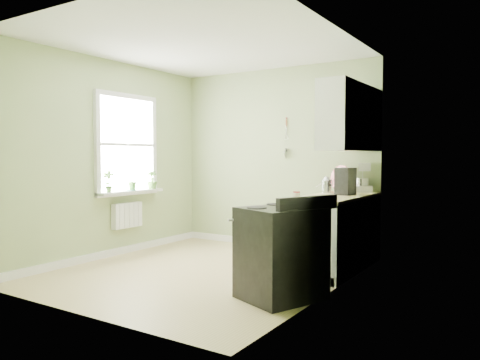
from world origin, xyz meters
The scene contains 21 objects.
floor centered at (0.00, 0.00, -0.01)m, with size 3.20×3.60×0.02m, color tan.
ceiling centered at (0.00, 0.00, 2.71)m, with size 3.20×3.60×0.02m, color white.
wall_back centered at (0.00, 1.81, 1.35)m, with size 3.20×0.02×2.70m, color #A1B37A.
wall_left centered at (-1.61, 0.00, 1.35)m, with size 0.02×3.60×2.70m, color #A1B37A.
wall_right centered at (1.61, 0.00, 1.35)m, with size 0.02×3.60×2.70m, color #A1B37A.
base_cabinets centered at (1.30, 1.00, 0.43)m, with size 0.60×1.60×0.87m, color white.
countertop centered at (1.29, 1.00, 0.89)m, with size 0.64×1.60×0.04m, color beige.
upper_cabinets centered at (1.43, 1.10, 1.85)m, with size 0.35×1.40×0.80m, color white.
window centered at (-1.58, 0.30, 1.55)m, with size 0.06×1.14×1.44m.
window_sill centered at (-1.51, 0.30, 0.88)m, with size 0.18×1.14×0.04m, color white.
radiator centered at (-1.54, 0.25, 0.55)m, with size 0.12×0.50×0.35m, color white.
wall_utensils centered at (0.20, 1.78, 1.56)m, with size 0.02×0.14×0.58m.
stove centered at (1.28, -0.43, 0.45)m, with size 0.88×0.91×1.01m.
stand_mixer centered at (1.39, 1.74, 1.09)m, with size 0.31×0.39×0.43m.
kettle centered at (1.05, 1.25, 1.02)m, with size 0.21×0.12×0.21m.
coffee_maker centered at (1.36, 1.11, 1.07)m, with size 0.23×0.24×0.34m.
red_tray centered at (1.09, 1.66, 1.09)m, with size 0.35×0.35×0.02m, color maroon.
jar centered at (1.08, 0.30, 0.95)m, with size 0.08×0.08×0.08m.
plant_a centered at (-1.50, -0.12, 1.05)m, with size 0.16×0.11×0.30m, color #4F8130.
plant_b centered at (-1.50, 0.33, 1.04)m, with size 0.15×0.12×0.28m, color #4F8130.
plant_c centered at (-1.50, 0.72, 1.03)m, with size 0.15×0.15×0.27m, color #4F8130.
Camera 1 is at (3.36, -4.44, 1.39)m, focal length 35.00 mm.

